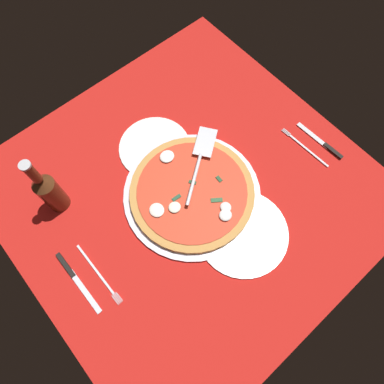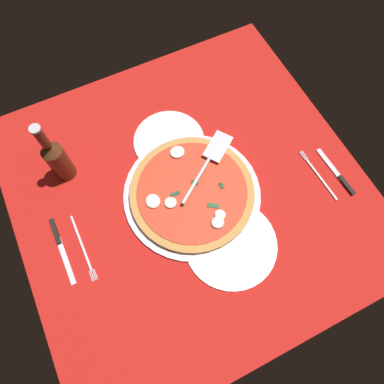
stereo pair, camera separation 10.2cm
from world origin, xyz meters
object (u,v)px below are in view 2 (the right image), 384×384
(beer_bottle, at_px, (57,158))
(dinner_plate_right, at_px, (231,244))
(place_setting_far, at_px, (328,176))
(dinner_plate_left, at_px, (169,141))
(pizza_server, at_px, (208,163))
(pizza, at_px, (192,192))
(place_setting_near, at_px, (71,247))

(beer_bottle, bearing_deg, dinner_plate_right, 39.40)
(place_setting_far, bearing_deg, beer_bottle, 60.69)
(dinner_plate_left, bearing_deg, dinner_plate_right, 2.42)
(dinner_plate_left, relative_size, pizza_server, 0.95)
(pizza, height_order, beer_bottle, beer_bottle)
(pizza, bearing_deg, place_setting_near, -91.01)
(place_setting_far, bearing_deg, pizza_server, 58.27)
(place_setting_near, bearing_deg, dinner_plate_left, 116.06)
(place_setting_near, distance_m, place_setting_far, 0.78)
(place_setting_near, bearing_deg, beer_bottle, 164.59)
(pizza_server, distance_m, place_setting_far, 0.37)
(dinner_plate_right, distance_m, place_setting_near, 0.44)
(dinner_plate_left, distance_m, place_setting_far, 0.50)
(place_setting_near, height_order, place_setting_far, same)
(pizza, xyz_separation_m, beer_bottle, (-0.23, -0.31, 0.07))
(pizza, relative_size, place_setting_near, 1.68)
(beer_bottle, bearing_deg, place_setting_near, -15.35)
(pizza, bearing_deg, dinner_plate_right, 9.78)
(dinner_plate_right, xyz_separation_m, beer_bottle, (-0.41, -0.34, 0.09))
(dinner_plate_right, height_order, pizza_server, pizza_server)
(place_setting_near, distance_m, beer_bottle, 0.25)
(dinner_plate_left, bearing_deg, place_setting_near, -63.88)
(beer_bottle, bearing_deg, dinner_plate_left, 83.67)
(dinner_plate_left, height_order, dinner_plate_right, same)
(pizza, distance_m, beer_bottle, 0.39)
(pizza_server, distance_m, beer_bottle, 0.43)
(dinner_plate_left, relative_size, place_setting_near, 1.03)
(dinner_plate_left, distance_m, dinner_plate_right, 0.38)
(pizza, bearing_deg, beer_bottle, -126.90)
(dinner_plate_left, relative_size, beer_bottle, 0.90)
(pizza_server, distance_m, place_setting_near, 0.45)
(dinner_plate_right, distance_m, pizza, 0.19)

